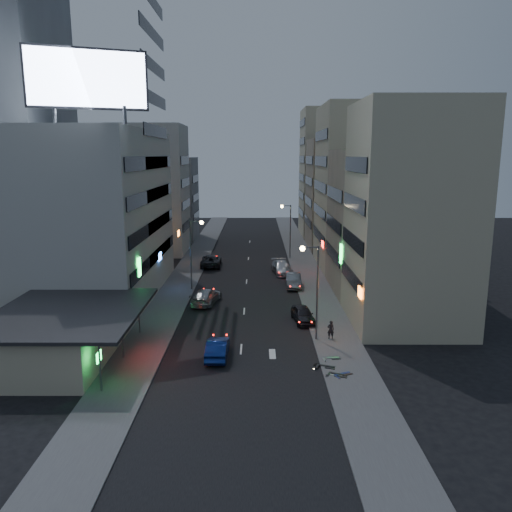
{
  "coord_description": "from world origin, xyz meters",
  "views": [
    {
      "loc": [
        1.27,
        -34.0,
        15.41
      ],
      "look_at": [
        1.19,
        16.47,
        5.17
      ],
      "focal_mm": 35.0,
      "sensor_mm": 36.0,
      "label": 1
    }
  ],
  "objects_px": {
    "parked_car_right_near": "(303,314)",
    "parked_car_right_far": "(282,268)",
    "scooter_silver_b": "(339,350)",
    "parked_car_left": "(211,261)",
    "parked_car_right_mid": "(293,280)",
    "scooter_black_b": "(336,359)",
    "road_car_silver": "(206,296)",
    "scooter_black_a": "(349,367)",
    "scooter_silver_a": "(343,369)",
    "road_car_blue": "(218,348)",
    "person": "(331,330)",
    "scooter_blue": "(349,364)"
  },
  "relations": [
    {
      "from": "road_car_blue",
      "to": "scooter_silver_a",
      "type": "xyz_separation_m",
      "value": [
        9.15,
        -3.51,
        -0.13
      ]
    },
    {
      "from": "parked_car_right_near",
      "to": "scooter_silver_a",
      "type": "height_order",
      "value": "parked_car_right_near"
    },
    {
      "from": "parked_car_right_near",
      "to": "scooter_black_a",
      "type": "height_order",
      "value": "parked_car_right_near"
    },
    {
      "from": "road_car_blue",
      "to": "scooter_black_b",
      "type": "bearing_deg",
      "value": 168.02
    },
    {
      "from": "parked_car_right_near",
      "to": "parked_car_right_mid",
      "type": "relative_size",
      "value": 0.87
    },
    {
      "from": "scooter_silver_b",
      "to": "parked_car_left",
      "type": "bearing_deg",
      "value": 11.6
    },
    {
      "from": "scooter_silver_b",
      "to": "road_car_blue",
      "type": "bearing_deg",
      "value": 78.99
    },
    {
      "from": "parked_car_right_mid",
      "to": "scooter_silver_a",
      "type": "height_order",
      "value": "parked_car_right_mid"
    },
    {
      "from": "parked_car_right_mid",
      "to": "scooter_black_b",
      "type": "bearing_deg",
      "value": -85.64
    },
    {
      "from": "parked_car_right_near",
      "to": "scooter_black_a",
      "type": "bearing_deg",
      "value": -87.47
    },
    {
      "from": "parked_car_right_mid",
      "to": "scooter_silver_a",
      "type": "bearing_deg",
      "value": -85.18
    },
    {
      "from": "parked_car_right_mid",
      "to": "scooter_silver_a",
      "type": "xyz_separation_m",
      "value": [
        1.78,
        -24.53,
        -0.19
      ]
    },
    {
      "from": "road_car_silver",
      "to": "scooter_silver_a",
      "type": "distance_m",
      "value": 21.15
    },
    {
      "from": "parked_car_left",
      "to": "scooter_silver_a",
      "type": "relative_size",
      "value": 3.59
    },
    {
      "from": "parked_car_right_near",
      "to": "parked_car_left",
      "type": "height_order",
      "value": "parked_car_left"
    },
    {
      "from": "scooter_black_b",
      "to": "parked_car_left",
      "type": "bearing_deg",
      "value": 40.29
    },
    {
      "from": "parked_car_right_far",
      "to": "scooter_silver_b",
      "type": "height_order",
      "value": "parked_car_right_far"
    },
    {
      "from": "scooter_silver_a",
      "to": "person",
      "type": "bearing_deg",
      "value": 18.37
    },
    {
      "from": "person",
      "to": "scooter_black_b",
      "type": "bearing_deg",
      "value": 81.66
    },
    {
      "from": "parked_car_left",
      "to": "scooter_silver_b",
      "type": "height_order",
      "value": "parked_car_left"
    },
    {
      "from": "parked_car_right_far",
      "to": "parked_car_right_mid",
      "type": "bearing_deg",
      "value": -89.7
    },
    {
      "from": "parked_car_left",
      "to": "road_car_blue",
      "type": "distance_m",
      "value": 32.4
    },
    {
      "from": "parked_car_right_far",
      "to": "road_car_blue",
      "type": "height_order",
      "value": "parked_car_right_far"
    },
    {
      "from": "parked_car_right_far",
      "to": "scooter_silver_a",
      "type": "distance_m",
      "value": 31.47
    },
    {
      "from": "road_car_blue",
      "to": "scooter_blue",
      "type": "xyz_separation_m",
      "value": [
        9.67,
        -2.85,
        -0.03
      ]
    },
    {
      "from": "parked_car_right_mid",
      "to": "scooter_blue",
      "type": "relative_size",
      "value": 2.53
    },
    {
      "from": "parked_car_right_far",
      "to": "parked_car_right_near",
      "type": "bearing_deg",
      "value": -95.06
    },
    {
      "from": "scooter_blue",
      "to": "road_car_blue",
      "type": "bearing_deg",
      "value": 49.22
    },
    {
      "from": "parked_car_right_near",
      "to": "scooter_blue",
      "type": "xyz_separation_m",
      "value": [
        2.29,
        -11.27,
        -0.02
      ]
    },
    {
      "from": "scooter_black_b",
      "to": "road_car_silver",
      "type": "bearing_deg",
      "value": 55.02
    },
    {
      "from": "person",
      "to": "scooter_blue",
      "type": "relative_size",
      "value": 0.82
    },
    {
      "from": "scooter_black_a",
      "to": "scooter_blue",
      "type": "relative_size",
      "value": 1.04
    },
    {
      "from": "parked_car_right_near",
      "to": "scooter_black_b",
      "type": "relative_size",
      "value": 2.1
    },
    {
      "from": "scooter_silver_a",
      "to": "scooter_blue",
      "type": "bearing_deg",
      "value": -18.43
    },
    {
      "from": "parked_car_right_near",
      "to": "road_car_blue",
      "type": "relative_size",
      "value": 0.95
    },
    {
      "from": "scooter_black_a",
      "to": "scooter_silver_b",
      "type": "xyz_separation_m",
      "value": [
        -0.16,
        3.32,
        -0.03
      ]
    },
    {
      "from": "person",
      "to": "road_car_blue",
      "type": "bearing_deg",
      "value": 17.79
    },
    {
      "from": "person",
      "to": "scooter_black_b",
      "type": "xyz_separation_m",
      "value": [
        -0.44,
        -5.75,
        -0.17
      ]
    },
    {
      "from": "parked_car_right_far",
      "to": "person",
      "type": "distance_m",
      "value": 24.3
    },
    {
      "from": "scooter_black_a",
      "to": "parked_car_right_near",
      "type": "bearing_deg",
      "value": 35.05
    },
    {
      "from": "parked_car_right_near",
      "to": "road_car_silver",
      "type": "relative_size",
      "value": 0.79
    },
    {
      "from": "parked_car_right_far",
      "to": "scooter_black_a",
      "type": "bearing_deg",
      "value": -92.27
    },
    {
      "from": "parked_car_right_near",
      "to": "parked_car_right_far",
      "type": "distance_m",
      "value": 19.44
    },
    {
      "from": "parked_car_right_far",
      "to": "road_car_blue",
      "type": "distance_m",
      "value": 28.55
    },
    {
      "from": "scooter_black_a",
      "to": "scooter_blue",
      "type": "bearing_deg",
      "value": 11.93
    },
    {
      "from": "parked_car_right_near",
      "to": "scooter_silver_a",
      "type": "bearing_deg",
      "value": -89.19
    },
    {
      "from": "scooter_black_a",
      "to": "scooter_black_b",
      "type": "xyz_separation_m",
      "value": [
        -0.66,
        1.46,
        0.0
      ]
    },
    {
      "from": "parked_car_right_far",
      "to": "scooter_silver_b",
      "type": "bearing_deg",
      "value": -91.92
    },
    {
      "from": "parked_car_right_far",
      "to": "scooter_black_a",
      "type": "xyz_separation_m",
      "value": [
        3.14,
        -31.33,
        -0.07
      ]
    },
    {
      "from": "parked_car_right_near",
      "to": "parked_car_right_mid",
      "type": "height_order",
      "value": "parked_car_right_mid"
    }
  ]
}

